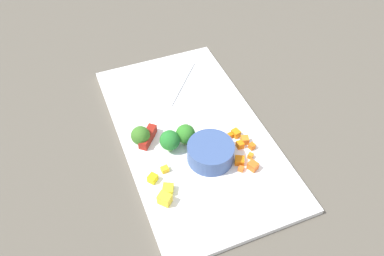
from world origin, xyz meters
The scene contains 20 objects.
ground_plane centered at (0.00, 0.00, 0.00)m, with size 4.00×4.00×0.00m, color #564F45.
cutting_board centered at (0.00, 0.00, 0.01)m, with size 0.55×0.30×0.01m, color white.
prep_bowl centered at (0.08, 0.01, 0.03)m, with size 0.09×0.09×0.04m, color #395289.
chef_knife centered at (-0.06, -0.05, 0.02)m, with size 0.25×0.22×0.02m.
carrot_dice_0 centered at (0.08, 0.08, 0.02)m, with size 0.01×0.01×0.01m, color orange.
carrot_dice_1 centered at (0.13, 0.05, 0.02)m, with size 0.01×0.01×0.01m, color orange.
carrot_dice_2 centered at (0.05, 0.08, 0.02)m, with size 0.02×0.01×0.02m, color orange.
carrot_dice_3 centered at (0.14, 0.07, 0.02)m, with size 0.02×0.02×0.02m, color orange.
carrot_dice_4 centered at (0.12, 0.06, 0.02)m, with size 0.02×0.02×0.01m, color orange.
carrot_dice_5 centered at (0.09, 0.10, 0.02)m, with size 0.01×0.01×0.01m, color orange.
carrot_dice_6 centered at (0.11, 0.08, 0.02)m, with size 0.01×0.01×0.01m, color orange.
carrot_dice_7 centered at (0.07, 0.09, 0.02)m, with size 0.02×0.02×0.02m, color orange.
carrot_dice_8 centered at (0.05, 0.07, 0.02)m, with size 0.01×0.01×0.01m, color orange.
pepper_dice_0 centered at (0.15, -0.11, 0.02)m, with size 0.02×0.02×0.02m, color yellow.
pepper_dice_1 centered at (0.08, -0.09, 0.02)m, with size 0.01×0.01×0.01m, color yellow.
pepper_dice_2 centered at (0.13, -0.10, 0.02)m, with size 0.02×0.02×0.01m, color yellow.
pepper_dice_3 centered at (0.09, -0.12, 0.02)m, with size 0.02×0.02×0.02m, color yellow.
broccoli_floret_0 centered at (0.03, -0.06, 0.04)m, with size 0.04×0.04×0.05m.
broccoli_floret_1 centered at (-0.01, -0.11, 0.03)m, with size 0.04×0.04×0.04m.
broccoli_floret_2 centered at (0.02, -0.02, 0.04)m, with size 0.04×0.04×0.05m.
Camera 1 is at (0.53, -0.21, 0.64)m, focal length 36.79 mm.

